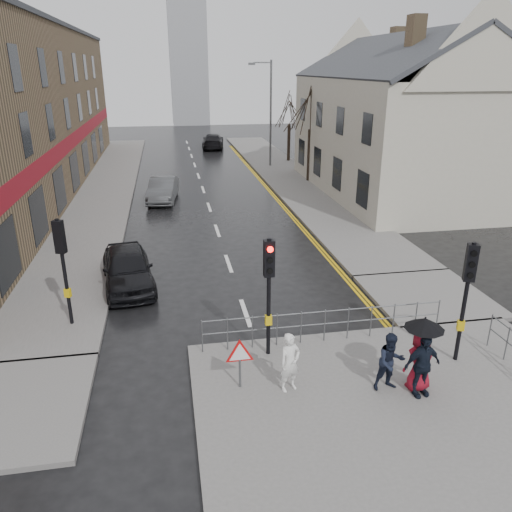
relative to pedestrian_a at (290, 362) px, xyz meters
name	(u,v)px	position (x,y,z in m)	size (l,w,h in m)	color
ground	(262,362)	(-0.39, 1.51, -0.91)	(120.00, 120.00, 0.00)	black
near_pavement	(425,432)	(2.61, -1.99, -0.84)	(10.00, 9.00, 0.14)	#605E5B
left_pavement	(105,186)	(-6.89, 24.51, -0.84)	(4.00, 44.00, 0.14)	#605E5B
right_pavement	(285,173)	(6.11, 26.51, -0.84)	(4.00, 40.00, 0.14)	#605E5B
pavement_bridge_right	(427,296)	(6.11, 4.51, -0.84)	(4.00, 4.20, 0.14)	#605E5B
pavement_stub_left	(1,409)	(-6.89, 0.51, -0.84)	(4.00, 4.20, 0.14)	#605E5B
building_left_terrace	(1,113)	(-12.39, 23.51, 4.09)	(8.00, 42.00, 10.00)	brown
building_right_cream	(399,116)	(11.61, 19.51, 3.87)	(9.00, 16.40, 10.10)	#BCB6A4
church_tower	(188,56)	(1.11, 63.51, 8.09)	(5.00, 5.00, 18.00)	gray
traffic_signal_near_left	(269,277)	(-0.19, 1.71, 1.55)	(0.28, 0.27, 3.40)	black
traffic_signal_near_right	(468,282)	(4.81, 0.51, 1.55)	(0.34, 0.33, 3.40)	black
traffic_signal_far_left	(62,254)	(-5.89, 4.52, 1.55)	(0.34, 0.33, 3.40)	black
guard_railing_front	(325,319)	(1.56, 2.11, -0.05)	(7.14, 0.04, 1.00)	#595B5E
warning_sign	(240,356)	(-1.19, 0.31, 0.13)	(0.80, 0.07, 1.35)	#595B5E
street_lamp	(269,107)	(5.43, 29.51, 3.80)	(1.83, 0.25, 8.00)	#595B5E
tree_near	(311,107)	(7.11, 23.51, 4.23)	(2.40, 2.40, 6.58)	#2E2219
tree_far	(290,108)	(7.61, 31.51, 3.51)	(2.40, 2.40, 5.64)	#2E2219
pedestrian_a	(290,362)	(0.00, 0.00, 0.00)	(0.56, 0.37, 1.54)	white
pedestrian_b	(391,362)	(2.43, -0.40, -0.01)	(0.74, 0.58, 1.52)	black
pedestrian_with_umbrella	(421,350)	(3.13, -0.52, 0.33)	(0.96, 0.96, 1.96)	maroon
pedestrian_d	(422,365)	(3.07, -0.76, 0.05)	(0.96, 0.40, 1.64)	black
car_parked	(128,268)	(-4.31, 7.38, -0.17)	(1.74, 4.32, 1.47)	black
car_mid	(163,189)	(-2.99, 19.95, -0.20)	(1.50, 4.29, 1.41)	#404144
car_far	(213,141)	(1.99, 40.13, -0.19)	(2.02, 4.96, 1.44)	black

